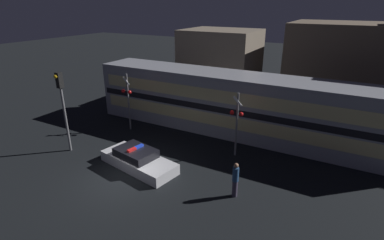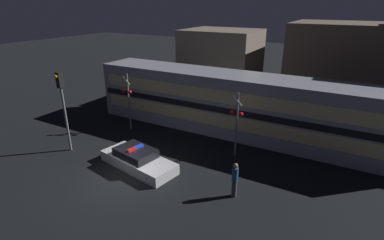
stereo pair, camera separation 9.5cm
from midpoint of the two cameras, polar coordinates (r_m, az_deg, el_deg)
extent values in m
plane|color=black|center=(16.17, -13.51, -11.01)|extent=(120.00, 120.00, 0.00)
cube|color=gray|center=(20.67, 8.09, 3.00)|extent=(20.87, 3.15, 4.10)
cube|color=black|center=(19.27, 6.37, 1.71)|extent=(20.46, 0.03, 0.41)
cube|color=beige|center=(19.53, 6.28, -0.33)|extent=(19.83, 0.02, 0.82)
cube|color=beige|center=(18.98, 6.48, 4.27)|extent=(19.83, 0.02, 0.82)
cube|color=silver|center=(16.97, -10.29, -7.91)|extent=(4.80, 2.53, 0.60)
cube|color=black|center=(16.85, -10.82, -6.15)|extent=(2.43, 1.90, 0.45)
cube|color=red|center=(16.57, -11.57, -5.58)|extent=(0.29, 0.55, 0.12)
cube|color=blue|center=(16.87, -10.21, -4.98)|extent=(0.29, 0.55, 0.12)
cylinder|color=#3F384C|center=(14.50, 7.96, -12.78)|extent=(0.25, 0.25, 0.84)
cylinder|color=navy|center=(14.08, 8.12, -10.20)|extent=(0.30, 0.30, 0.70)
sphere|color=#8C664C|center=(13.85, 8.22, -8.58)|extent=(0.23, 0.23, 0.23)
cylinder|color=slate|center=(17.43, 8.34, -1.00)|extent=(0.12, 0.12, 3.87)
sphere|color=red|center=(17.12, 7.45, 1.42)|extent=(0.25, 0.25, 0.25)
sphere|color=red|center=(16.94, 9.19, 1.10)|extent=(0.25, 0.25, 0.25)
cube|color=white|center=(16.85, 8.51, 3.54)|extent=(0.58, 0.03, 0.58)
cylinder|color=slate|center=(21.40, -12.11, 3.30)|extent=(0.12, 0.12, 4.05)
sphere|color=red|center=(21.25, -13.08, 5.38)|extent=(0.25, 0.25, 0.25)
sphere|color=red|center=(20.90, -11.93, 5.20)|extent=(0.25, 0.25, 0.25)
cube|color=white|center=(20.93, -12.57, 7.25)|extent=(0.58, 0.03, 0.58)
cylinder|color=slate|center=(19.34, -23.01, -0.05)|extent=(0.14, 0.14, 3.98)
cube|color=black|center=(18.65, -24.09, 6.94)|extent=(0.30, 0.30, 0.90)
sphere|color=gold|center=(18.49, -24.68, 7.54)|extent=(0.23, 0.23, 0.23)
cube|color=#726656|center=(28.41, 5.30, 10.47)|extent=(6.51, 5.39, 6.29)
cube|color=brown|center=(28.66, 26.35, 9.22)|extent=(8.48, 6.51, 7.03)
camera|label=1|loc=(0.05, -90.15, -0.06)|focal=28.00mm
camera|label=2|loc=(0.05, 89.85, 0.06)|focal=28.00mm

